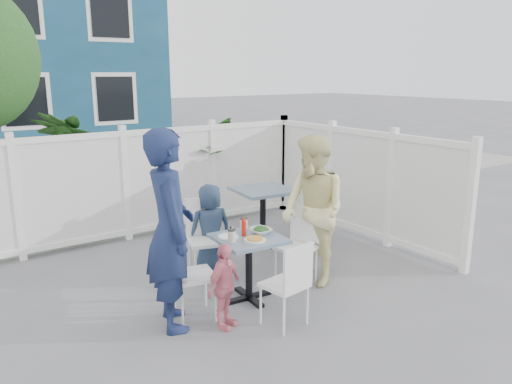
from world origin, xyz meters
TOP-DOWN VIEW (x-y plane):
  - ground at (0.00, 0.00)m, footprint 80.00×80.00m
  - near_sidewalk at (0.00, 3.80)m, footprint 24.00×2.60m
  - street at (0.00, 7.50)m, footprint 24.00×5.00m
  - far_sidewalk at (0.00, 10.60)m, footprint 24.00×1.60m
  - fence_back at (0.10, 2.40)m, footprint 5.86×0.08m
  - fence_right at (3.00, 0.60)m, footprint 0.08×3.66m
  - potted_shrub_a at (-0.45, 3.10)m, footprint 1.47×1.47m
  - potted_shrub_b at (1.54, 3.00)m, footprint 1.92×1.95m
  - main_table at (0.43, -0.28)m, footprint 0.72×0.72m
  - spare_table at (1.62, 1.13)m, footprint 0.84×0.84m
  - chair_left at (-0.32, -0.27)m, footprint 0.48×0.49m
  - chair_right at (1.19, -0.21)m, footprint 0.48×0.49m
  - chair_back at (0.38, 0.57)m, footprint 0.53×0.52m
  - chair_near at (0.40, -1.01)m, footprint 0.43×0.42m
  - chair_spare at (1.85, 0.30)m, footprint 0.55×0.54m
  - man at (-0.49, -0.30)m, footprint 0.63×0.80m
  - woman at (1.30, -0.30)m, footprint 0.75×0.91m
  - boy at (0.49, 0.65)m, footprint 0.59×0.43m
  - toddler at (-0.11, -0.65)m, footprint 0.54×0.40m
  - plate_main at (0.41, -0.41)m, footprint 0.23×0.23m
  - plate_side at (0.24, -0.16)m, footprint 0.22×0.22m
  - salad_bowl at (0.60, -0.26)m, footprint 0.22×0.22m
  - coffee_cup_a at (0.19, -0.31)m, footprint 0.08×0.08m
  - coffee_cup_b at (0.51, -0.05)m, footprint 0.08×0.08m
  - ketchup_bottle at (0.41, -0.21)m, footprint 0.05×0.05m
  - salt_shaker at (0.36, -0.04)m, footprint 0.03×0.03m
  - pepper_shaker at (0.36, -0.04)m, footprint 0.03×0.03m

SIDE VIEW (x-z plane):
  - ground at x=0.00m, z-range 0.00..0.00m
  - street at x=0.00m, z-range 0.00..0.01m
  - near_sidewalk at x=0.00m, z-range 0.00..0.01m
  - far_sidewalk at x=0.00m, z-range 0.00..0.01m
  - toddler at x=-0.11m, z-range 0.00..0.84m
  - chair_near at x=0.40m, z-range 0.07..0.92m
  - chair_right at x=1.19m, z-range 0.07..0.96m
  - chair_left at x=-0.32m, z-range 0.07..0.98m
  - chair_back at x=0.38m, z-range 0.08..1.02m
  - boy at x=0.49m, z-range 0.00..1.10m
  - main_table at x=0.43m, z-range 0.19..0.90m
  - chair_spare at x=1.85m, z-range 0.08..1.08m
  - spare_table at x=1.62m, z-range 0.22..1.03m
  - plate_main at x=0.41m, z-range 0.71..0.72m
  - plate_side at x=0.24m, z-range 0.71..0.72m
  - salad_bowl at x=0.60m, z-range 0.71..0.76m
  - salt_shaker at x=0.36m, z-range 0.71..0.77m
  - pepper_shaker at x=0.36m, z-range 0.71..0.77m
  - coffee_cup_a at x=0.19m, z-range 0.71..0.83m
  - coffee_cup_b at x=0.51m, z-range 0.71..0.83m
  - fence_right at x=3.00m, z-range -0.02..1.58m
  - fence_back at x=0.10m, z-range -0.02..1.58m
  - ketchup_bottle at x=0.41m, z-range 0.71..0.87m
  - potted_shrub_b at x=1.54m, z-range 0.00..1.64m
  - woman at x=1.30m, z-range 0.00..1.73m
  - potted_shrub_a at x=-0.45m, z-range 0.00..1.86m
  - man at x=-0.49m, z-range 0.00..1.92m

